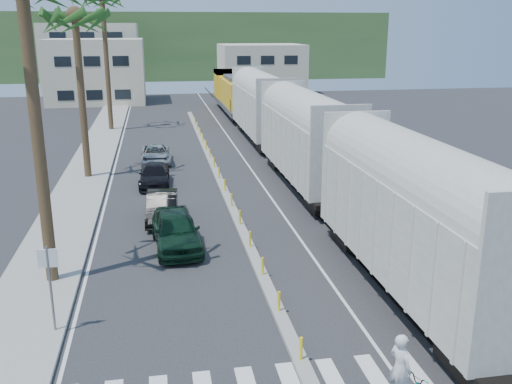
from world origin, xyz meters
TOP-DOWN VIEW (x-y plane):
  - ground at (0.00, 0.00)m, footprint 140.00×140.00m
  - sidewalk at (-8.50, 25.00)m, footprint 3.00×90.00m
  - rails at (5.00, 28.00)m, footprint 1.56×100.00m
  - median at (0.00, 19.96)m, footprint 0.45×60.00m
  - crosswalk at (0.00, -2.00)m, footprint 14.00×2.20m
  - lane_markings at (-2.15, 25.00)m, footprint 9.42×90.00m
  - freight_train at (5.00, 23.25)m, footprint 3.00×60.94m
  - palm_trees at (-8.10, 22.70)m, footprint 3.50×37.20m
  - street_sign at (-7.30, 2.00)m, footprint 0.60×0.08m
  - buildings at (-6.41, 71.66)m, footprint 38.00×27.00m
  - hillside at (0.00, 100.00)m, footprint 80.00×20.00m
  - car_lead at (-3.17, 8.79)m, footprint 2.68×5.15m
  - car_second at (-3.70, 12.72)m, footprint 1.95×4.48m
  - car_third at (-4.06, 19.48)m, footprint 2.11×4.59m
  - car_rear at (-3.95, 25.62)m, footprint 2.28×4.63m

SIDE VIEW (x-z plane):
  - ground at x=0.00m, z-range 0.00..0.00m
  - lane_markings at x=-2.15m, z-range 0.00..0.01m
  - crosswalk at x=0.00m, z-range 0.00..0.01m
  - rails at x=5.00m, z-range 0.00..0.06m
  - sidewalk at x=-8.50m, z-range 0.00..0.15m
  - median at x=0.00m, z-range -0.34..0.51m
  - car_rear at x=-3.95m, z-range 0.00..1.26m
  - car_third at x=-4.06m, z-range 0.00..1.30m
  - car_second at x=-3.70m, z-range 0.00..1.42m
  - car_lead at x=-3.17m, z-range 0.00..1.65m
  - street_sign at x=-7.30m, z-range 0.47..3.47m
  - freight_train at x=5.00m, z-range -0.02..5.83m
  - buildings at x=-6.41m, z-range -0.64..9.36m
  - hillside at x=0.00m, z-range 0.00..12.00m
  - palm_trees at x=-8.10m, z-range 3.93..17.68m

